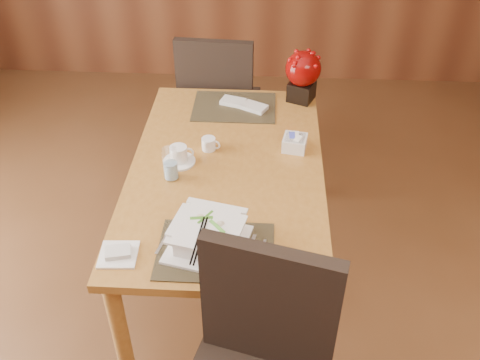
# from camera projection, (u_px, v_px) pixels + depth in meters

# --- Properties ---
(dining_table) EXTENTS (0.90, 1.50, 0.75)m
(dining_table) POSITION_uv_depth(u_px,v_px,m) (227.00, 183.00, 2.56)
(dining_table) COLOR #AF7430
(dining_table) RESTS_ON ground
(placemat_near) EXTENTS (0.45, 0.33, 0.01)m
(placemat_near) POSITION_uv_depth(u_px,v_px,m) (216.00, 251.00, 2.06)
(placemat_near) COLOR black
(placemat_near) RESTS_ON dining_table
(placemat_far) EXTENTS (0.45, 0.33, 0.01)m
(placemat_far) POSITION_uv_depth(u_px,v_px,m) (234.00, 107.00, 2.93)
(placemat_far) COLOR black
(placemat_far) RESTS_ON dining_table
(soup_setting) EXTENTS (0.35, 0.35, 0.12)m
(soup_setting) POSITION_uv_depth(u_px,v_px,m) (208.00, 236.00, 2.05)
(soup_setting) COLOR white
(soup_setting) RESTS_ON dining_table
(coffee_cup) EXTENTS (0.15, 0.15, 0.09)m
(coffee_cup) POSITION_uv_depth(u_px,v_px,m) (179.00, 156.00, 2.50)
(coffee_cup) COLOR white
(coffee_cup) RESTS_ON dining_table
(water_glass) EXTENTS (0.09, 0.09, 0.16)m
(water_glass) POSITION_uv_depth(u_px,v_px,m) (170.00, 164.00, 2.38)
(water_glass) COLOR white
(water_glass) RESTS_ON dining_table
(creamer_jug) EXTENTS (0.11, 0.11, 0.06)m
(creamer_jug) POSITION_uv_depth(u_px,v_px,m) (209.00, 144.00, 2.59)
(creamer_jug) COLOR white
(creamer_jug) RESTS_ON dining_table
(sugar_caddy) EXTENTS (0.13, 0.13, 0.07)m
(sugar_caddy) POSITION_uv_depth(u_px,v_px,m) (295.00, 143.00, 2.59)
(sugar_caddy) COLOR white
(sugar_caddy) RESTS_ON dining_table
(berry_decor) EXTENTS (0.19, 0.19, 0.29)m
(berry_decor) POSITION_uv_depth(u_px,v_px,m) (303.00, 73.00, 2.90)
(berry_decor) COLOR black
(berry_decor) RESTS_ON dining_table
(napkins_far) EXTENTS (0.28, 0.19, 0.02)m
(napkins_far) POSITION_uv_depth(u_px,v_px,m) (245.00, 105.00, 2.92)
(napkins_far) COLOR silver
(napkins_far) RESTS_ON dining_table
(bread_plate) EXTENTS (0.15, 0.15, 0.01)m
(bread_plate) POSITION_uv_depth(u_px,v_px,m) (119.00, 255.00, 2.04)
(bread_plate) COLOR white
(bread_plate) RESTS_ON dining_table
(far_chair) EXTENTS (0.50, 0.51, 1.02)m
(far_chair) POSITION_uv_depth(u_px,v_px,m) (218.00, 100.00, 3.35)
(far_chair) COLOR black
(far_chair) RESTS_ON ground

